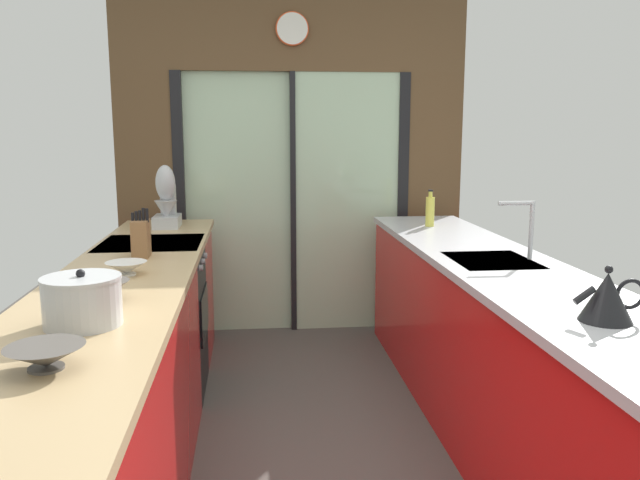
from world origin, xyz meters
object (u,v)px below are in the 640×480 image
mixing_bowl_far (126,268)px  stock_pot (82,301)px  mixing_bowl_mid (104,290)px  kettle (607,297)px  oven_range (155,319)px  soap_bottle_far (430,211)px  knife_block (141,238)px  stand_mixer (166,203)px  mixing_bowl_near (45,357)px

mixing_bowl_far → stock_pot: stock_pot is taller
mixing_bowl_mid → kettle: bearing=-14.3°
oven_range → soap_bottle_far: 1.94m
knife_block → stock_pot: bearing=-90.0°
knife_block → stand_mixer: 1.03m
mixing_bowl_mid → stand_mixer: (0.00, 1.89, 0.12)m
mixing_bowl_far → kettle: bearing=-26.8°
stock_pot → mixing_bowl_far: bearing=90.0°
soap_bottle_far → mixing_bowl_mid: bearing=-135.7°
oven_range → stock_pot: 1.69m
oven_range → stand_mixer: bearing=88.2°
mixing_bowl_near → stock_pot: 0.40m
oven_range → mixing_bowl_mid: size_ratio=4.71×
mixing_bowl_near → knife_block: size_ratio=0.84×
soap_bottle_far → stand_mixer: bearing=175.1°
stock_pot → soap_bottle_far: 2.71m
mixing_bowl_mid → kettle: size_ratio=0.75×
mixing_bowl_mid → stand_mixer: size_ratio=0.46×
stand_mixer → soap_bottle_far: bearing=-4.9°
mixing_bowl_far → knife_block: 0.42m
oven_range → mixing_bowl_near: mixing_bowl_near is taller
oven_range → mixing_bowl_far: bearing=-88.8°
mixing_bowl_near → soap_bottle_far: size_ratio=0.86×
kettle → mixing_bowl_near: bearing=-171.8°
mixing_bowl_far → knife_block: knife_block is taller
soap_bottle_far → knife_block: bearing=-153.7°
mixing_bowl_near → mixing_bowl_mid: bearing=90.0°
stand_mixer → knife_block: bearing=-90.0°
mixing_bowl_mid → stock_pot: bearing=-90.0°
oven_range → knife_block: knife_block is taller
mixing_bowl_mid → stand_mixer: 1.89m
mixing_bowl_near → kettle: (1.78, 0.26, 0.05)m
stand_mixer → stock_pot: size_ratio=1.60×
mixing_bowl_far → knife_block: (0.00, 0.41, 0.07)m
mixing_bowl_near → knife_block: 1.57m
mixing_bowl_mid → kettle: (1.78, -0.46, 0.04)m
mixing_bowl_mid → soap_bottle_far: soap_bottle_far is taller
oven_range → stock_pot: (0.02, -1.60, 0.55)m
mixing_bowl_near → kettle: size_ratio=0.83×
mixing_bowl_mid → soap_bottle_far: 2.49m
mixing_bowl_far → stand_mixer: size_ratio=0.44×
stand_mixer → soap_bottle_far: stand_mixer is taller
stock_pot → mixing_bowl_near: bearing=-90.0°
mixing_bowl_near → knife_block: knife_block is taller
mixing_bowl_near → mixing_bowl_far: size_ratio=1.16×
knife_block → stock_pot: size_ratio=0.98×
oven_range → mixing_bowl_mid: bearing=-89.2°
mixing_bowl_near → mixing_bowl_mid: 0.71m
knife_block → stand_mixer: bearing=90.0°
mixing_bowl_far → stand_mixer: bearing=90.0°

